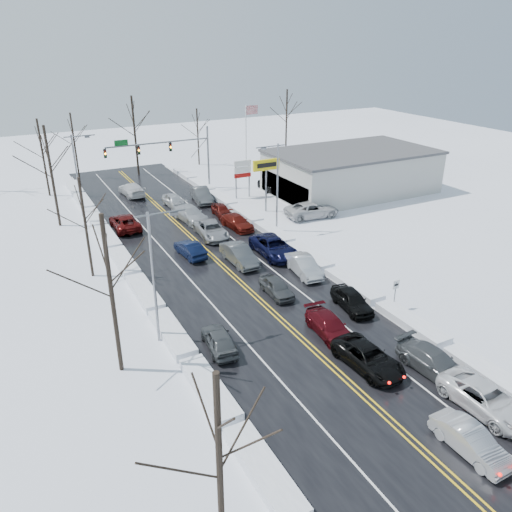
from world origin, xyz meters
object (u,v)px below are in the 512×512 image
tires_plus_sign (266,168)px  oncoming_car_0 (191,256)px  dealership_building (351,171)px  flagpole (247,136)px  traffic_signal_mast (170,150)px

tires_plus_sign → oncoming_car_0: size_ratio=1.39×
dealership_building → oncoming_car_0: bearing=-158.8°
tires_plus_sign → dealership_building: tires_plus_sign is taller
flagpole → dealership_building: size_ratio=0.49×
flagpole → dealership_building: flagpole is taller
tires_plus_sign → dealership_building: (13.48, 2.01, -2.34)m
oncoming_car_0 → traffic_signal_mast: bearing=-108.8°
traffic_signal_mast → flagpole: size_ratio=1.33×
dealership_building → oncoming_car_0: size_ratio=4.73×
traffic_signal_mast → flagpole: 11.90m
traffic_signal_mast → flagpole: bearing=9.7°
flagpole → dealership_building: (8.80, -12.00, -3.27)m
oncoming_car_0 → tires_plus_sign: bearing=-151.1°
tires_plus_sign → flagpole: flagpole is taller
dealership_building → oncoming_car_0: dealership_building is taller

